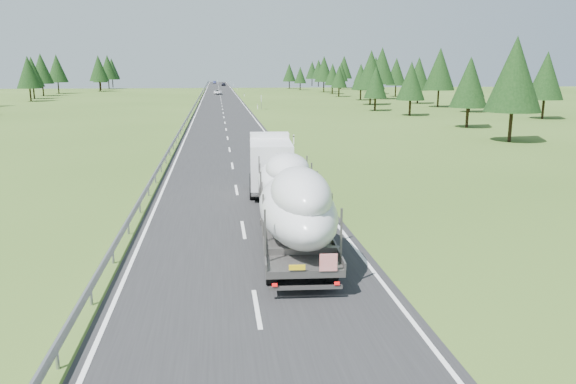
{
  "coord_description": "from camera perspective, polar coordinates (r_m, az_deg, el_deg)",
  "views": [
    {
      "loc": [
        -1.1,
        -25.64,
        7.5
      ],
      "look_at": [
        2.05,
        -0.72,
        1.95
      ],
      "focal_mm": 35.0,
      "sensor_mm": 36.0,
      "label": 1
    }
  ],
  "objects": [
    {
      "name": "distant_car_dark",
      "position": [
        251.48,
        -6.57,
        10.83
      ],
      "size": [
        1.87,
        4.39,
        1.48
      ],
      "primitive_type": "imported",
      "rotation": [
        0.0,
        0.0,
        -0.03
      ],
      "color": "black",
      "rests_on": "ground"
    },
    {
      "name": "ground",
      "position": [
        26.73,
        -4.56,
        -3.88
      ],
      "size": [
        400.0,
        400.0,
        0.0
      ],
      "primitive_type": "plane",
      "color": "#36521B",
      "rests_on": "ground"
    },
    {
      "name": "tree_line_right",
      "position": [
        122.22,
        12.84,
        11.86
      ],
      "size": [
        28.26,
        254.25,
        12.65
      ],
      "color": "black",
      "rests_on": "ground"
    },
    {
      "name": "tree_line_left",
      "position": [
        133.51,
        -26.43,
        11.05
      ],
      "size": [
        15.81,
        254.26,
        12.65
      ],
      "color": "black",
      "rests_on": "ground"
    },
    {
      "name": "distant_van",
      "position": [
        167.62,
        -7.15,
        10.03
      ],
      "size": [
        2.38,
        5.09,
        1.41
      ],
      "primitive_type": "imported",
      "rotation": [
        0.0,
        0.0,
        0.01
      ],
      "color": "silver",
      "rests_on": "ground"
    },
    {
      "name": "road_surface",
      "position": [
        125.86,
        -6.77,
        8.95
      ],
      "size": [
        10.0,
        400.0,
        0.02
      ],
      "primitive_type": "cube",
      "color": "black",
      "rests_on": "ground"
    },
    {
      "name": "highway_sign",
      "position": [
        106.11,
        -2.74,
        9.36
      ],
      "size": [
        0.08,
        0.9,
        2.6
      ],
      "color": "slate",
      "rests_on": "ground"
    },
    {
      "name": "marker_posts",
      "position": [
        180.93,
        -4.86,
        10.2
      ],
      "size": [
        0.13,
        350.08,
        1.0
      ],
      "color": "silver",
      "rests_on": "ground"
    },
    {
      "name": "guardrail",
      "position": [
        125.84,
        -9.22,
        9.15
      ],
      "size": [
        0.1,
        400.0,
        0.76
      ],
      "color": "slate",
      "rests_on": "ground"
    },
    {
      "name": "distant_car_blue",
      "position": [
        288.54,
        -7.49,
        10.99
      ],
      "size": [
        1.59,
        4.19,
        1.36
      ],
      "primitive_type": "imported",
      "rotation": [
        0.0,
        0.0,
        0.04
      ],
      "color": "#171C42",
      "rests_on": "ground"
    },
    {
      "name": "boat_truck",
      "position": [
        26.14,
        -0.13,
        0.56
      ],
      "size": [
        3.45,
        19.17,
        3.95
      ],
      "color": "white",
      "rests_on": "ground"
    }
  ]
}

